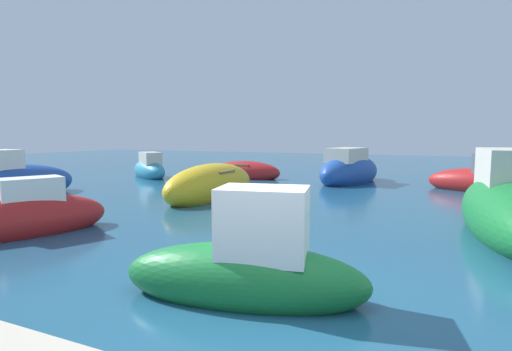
# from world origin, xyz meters

# --- Properties ---
(ground) EXTENTS (80.00, 80.00, 0.00)m
(ground) POSITION_xyz_m (0.00, 0.00, 0.00)
(ground) COLOR #1E5170
(moored_boat_0) EXTENTS (1.80, 4.78, 1.49)m
(moored_boat_0) POSITION_xyz_m (-5.23, 7.50, 0.42)
(moored_boat_0) COLOR gold
(moored_boat_0) RESTS_ON ground
(moored_boat_1) EXTENTS (4.17, 2.55, 1.71)m
(moored_boat_1) POSITION_xyz_m (3.33, 12.97, 0.41)
(moored_boat_1) COLOR #B21E1E
(moored_boat_1) RESTS_ON ground
(moored_boat_2) EXTENTS (2.08, 5.74, 2.17)m
(moored_boat_2) POSITION_xyz_m (3.18, 5.89, 0.54)
(moored_boat_2) COLOR #197233
(moored_boat_2) RESTS_ON ground
(moored_boat_3) EXTENTS (3.63, 1.47, 1.10)m
(moored_boat_3) POSITION_xyz_m (-6.82, 13.39, 0.31)
(moored_boat_3) COLOR #B21E1E
(moored_boat_3) RESTS_ON ground
(moored_boat_4) EXTENTS (2.82, 4.79, 1.91)m
(moored_boat_4) POSITION_xyz_m (-1.86, 13.85, 0.52)
(moored_boat_4) COLOR #1E479E
(moored_boat_4) RESTS_ON ground
(moored_boat_5) EXTENTS (3.70, 3.14, 1.51)m
(moored_boat_5) POSITION_xyz_m (-11.59, 12.06, 0.39)
(moored_boat_5) COLOR teal
(moored_boat_5) RESTS_ON ground
(moored_boat_6) EXTENTS (1.91, 5.52, 1.97)m
(moored_boat_6) POSITION_xyz_m (-11.31, 4.37, 0.48)
(moored_boat_6) COLOR #1E479E
(moored_boat_6) RESTS_ON ground
(moored_boat_7) EXTENTS (3.41, 1.70, 1.69)m
(moored_boat_7) POSITION_xyz_m (-0.45, 0.40, 0.41)
(moored_boat_7) COLOR #197233
(moored_boat_7) RESTS_ON ground
(moored_boat_8) EXTENTS (2.64, 3.91, 1.47)m
(moored_boat_8) POSITION_xyz_m (-6.36, 1.41, 0.36)
(moored_boat_8) COLOR #B21E1E
(moored_boat_8) RESTS_ON ground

